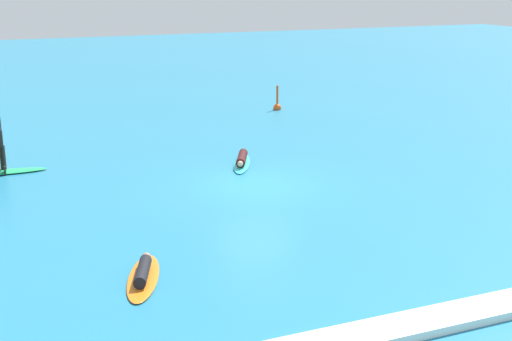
{
  "coord_description": "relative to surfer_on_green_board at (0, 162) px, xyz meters",
  "views": [
    {
      "loc": [
        -8.78,
        -20.84,
        6.82
      ],
      "look_at": [
        0.0,
        0.0,
        0.5
      ],
      "focal_mm": 49.48,
      "sensor_mm": 36.0,
      "label": 1
    }
  ],
  "objects": [
    {
      "name": "wave_crest",
      "position": [
        7.79,
        -15.21,
        -0.34
      ],
      "size": [
        22.75,
        0.9,
        0.18
      ],
      "primitive_type": "cube",
      "color": "white",
      "rests_on": "ground_plane"
    },
    {
      "name": "surfer_on_green_board",
      "position": [
        0.0,
        0.0,
        0.0
      ],
      "size": [
        3.17,
        0.94,
        2.11
      ],
      "rotation": [
        0.0,
        0.0,
        6.21
      ],
      "color": "#23B266",
      "rests_on": "ground_plane"
    },
    {
      "name": "ground_plane",
      "position": [
        7.79,
        -4.81,
        -0.43
      ],
      "size": [
        120.0,
        120.0,
        0.0
      ],
      "primitive_type": "plane",
      "color": "teal",
      "rests_on": "ground"
    },
    {
      "name": "surfer_on_orange_board",
      "position": [
        2.45,
        -10.76,
        -0.3
      ],
      "size": [
        1.58,
        2.78,
        0.36
      ],
      "rotation": [
        0.0,
        0.0,
        1.22
      ],
      "color": "orange",
      "rests_on": "ground_plane"
    },
    {
      "name": "surfer_on_teal_board",
      "position": [
        8.31,
        -2.23,
        -0.27
      ],
      "size": [
        1.71,
        2.72,
        0.41
      ],
      "rotation": [
        0.0,
        0.0,
        4.26
      ],
      "color": "#33C6CC",
      "rests_on": "ground_plane"
    },
    {
      "name": "marker_buoy",
      "position": [
        14.07,
        7.26,
        -0.23
      ],
      "size": [
        0.41,
        0.41,
        1.37
      ],
      "color": "#E55119",
      "rests_on": "ground_plane"
    }
  ]
}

